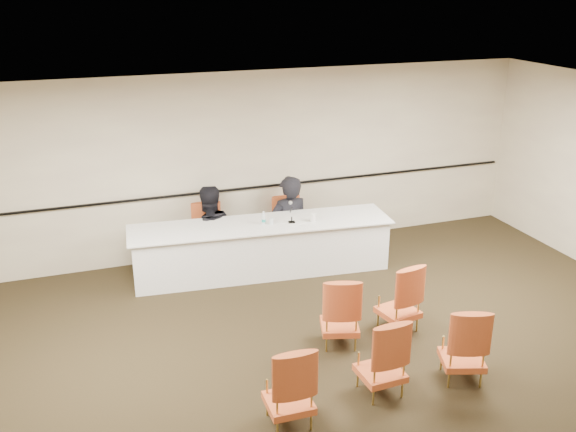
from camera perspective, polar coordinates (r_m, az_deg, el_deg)
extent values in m
plane|color=black|center=(7.67, 4.62, -14.15)|extent=(10.00, 10.00, 0.00)
plane|color=silver|center=(6.47, 5.37, 8.34)|extent=(10.00, 10.00, 0.00)
cube|color=beige|center=(10.49, -4.07, 4.60)|extent=(10.00, 0.04, 3.00)
cube|color=black|center=(10.56, -3.95, 2.46)|extent=(9.80, 0.04, 0.03)
imported|color=black|center=(10.65, 0.06, -1.40)|extent=(0.74, 0.52, 1.93)
imported|color=black|center=(10.42, -7.07, -1.95)|extent=(0.94, 0.79, 1.76)
cube|color=white|center=(9.85, 0.59, -0.61)|extent=(0.36, 0.32, 0.00)
cylinder|color=silver|center=(9.79, -1.48, -0.46)|extent=(0.08, 0.08, 0.10)
cylinder|color=white|center=(9.90, 2.24, -0.12)|extent=(0.11, 0.11, 0.14)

